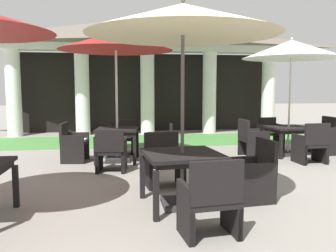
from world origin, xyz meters
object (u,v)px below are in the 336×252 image
patio_table_mid_left (117,133)px  patio_chair_far_back_south (210,201)px  patio_chair_mid_left_south (111,152)px  terracotta_urn (158,143)px  patio_chair_near_foreground_east (323,136)px  patio_chair_near_foreground_south (311,145)px  patio_chair_mid_left_west (73,144)px  patio_umbrella_near_foreground (291,50)px  patio_chair_near_foreground_west (252,140)px  patio_chair_mid_left_east (161,144)px  patio_umbrella_mid_left (116,43)px  patio_table_near_foreground (288,131)px  patio_chair_far_back_north (164,162)px  patio_chair_far_back_east (253,174)px  patio_table_far_back (182,159)px  patio_umbrella_far_back (183,21)px  patio_chair_mid_left_north (122,138)px  patio_chair_near_foreground_north (270,134)px

patio_table_mid_left → patio_chair_far_back_south: 4.40m
patio_chair_mid_left_south → terracotta_urn: (1.19, 2.32, -0.20)m
patio_chair_far_back_south → patio_chair_near_foreground_east: bearing=41.3°
patio_chair_near_foreground_south → patio_chair_mid_left_west: 5.27m
patio_chair_near_foreground_east → patio_chair_far_back_south: (-4.11, -4.45, -0.03)m
patio_umbrella_near_foreground → patio_chair_near_foreground_west: bearing=-177.2°
patio_chair_mid_left_east → patio_chair_near_foreground_south: bearing=-95.1°
patio_umbrella_near_foreground → patio_chair_near_foreground_east: 2.32m
patio_table_mid_left → patio_umbrella_mid_left: (-0.00, 0.00, 1.99)m
patio_umbrella_mid_left → patio_chair_mid_left_west: size_ratio=3.34×
patio_chair_near_foreground_west → patio_chair_mid_left_east: 2.24m
patio_chair_near_foreground_east → patio_chair_mid_left_south: 5.35m
patio_table_near_foreground → patio_umbrella_near_foreground: (0.00, 0.00, 1.94)m
patio_umbrella_near_foreground → patio_chair_far_back_north: size_ratio=3.19×
patio_chair_near_foreground_east → patio_chair_far_back_east: bearing=133.2°
patio_chair_mid_left_east → patio_chair_far_back_north: patio_chair_far_back_north is taller
patio_umbrella_near_foreground → terracotta_urn: patio_umbrella_near_foreground is taller
terracotta_urn → patio_table_far_back: bearing=-92.4°
patio_chair_near_foreground_west → patio_umbrella_far_back: (-2.32, -3.28, 2.13)m
patio_chair_mid_left_west → patio_chair_mid_left_east: bearing=90.0°
patio_chair_mid_left_east → terracotta_urn: size_ratio=1.84×
patio_table_mid_left → patio_chair_mid_left_east: (0.98, -0.12, -0.25)m
patio_umbrella_mid_left → patio_chair_far_back_east: 4.29m
patio_chair_mid_left_east → patio_chair_far_back_north: bearing=-178.7°
patio_table_near_foreground → patio_umbrella_near_foreground: size_ratio=0.33×
patio_table_mid_left → patio_table_far_back: patio_table_far_back is taller
patio_table_near_foreground → patio_table_far_back: size_ratio=0.84×
patio_chair_mid_left_south → patio_umbrella_far_back: bearing=-58.5°
patio_chair_near_foreground_west → patio_chair_far_back_south: (-2.21, -4.36, -0.00)m
patio_chair_near_foreground_south → patio_chair_near_foreground_west: size_ratio=1.00×
patio_umbrella_near_foreground → patio_chair_mid_left_north: size_ratio=3.38×
patio_umbrella_near_foreground → patio_chair_near_foreground_south: size_ratio=3.15×
patio_table_near_foreground → patio_umbrella_mid_left: patio_umbrella_mid_left is taller
patio_umbrella_near_foreground → patio_chair_mid_left_west: bearing=-180.0°
patio_chair_near_foreground_north → patio_chair_mid_left_west: size_ratio=0.96×
patio_chair_near_foreground_west → patio_chair_far_back_east: bearing=-24.2°
patio_chair_mid_left_west → patio_table_far_back: patio_chair_mid_left_west is taller
patio_table_near_foreground → patio_chair_far_back_east: patio_chair_far_back_east is taller
patio_table_near_foreground → patio_umbrella_near_foreground: 1.94m
patio_table_mid_left → patio_umbrella_far_back: patio_umbrella_far_back is taller
patio_table_mid_left → patio_chair_far_back_east: size_ratio=1.12×
patio_chair_mid_left_west → patio_chair_far_back_east: size_ratio=0.97×
patio_table_near_foreground → patio_chair_mid_left_west: patio_chair_mid_left_west is taller
patio_chair_near_foreground_east → terracotta_urn: patio_chair_near_foreground_east is taller
patio_chair_mid_left_east → patio_chair_mid_left_north: bearing=44.9°
patio_table_far_back → patio_chair_mid_left_west: bearing=119.3°
patio_chair_mid_left_west → terracotta_urn: (2.05, 1.22, -0.21)m
patio_chair_far_back_north → patio_chair_near_foreground_south: bearing=-165.3°
patio_table_near_foreground → patio_table_mid_left: 4.16m
patio_umbrella_near_foreground → patio_chair_mid_left_west: (-5.13, -0.00, -2.14)m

